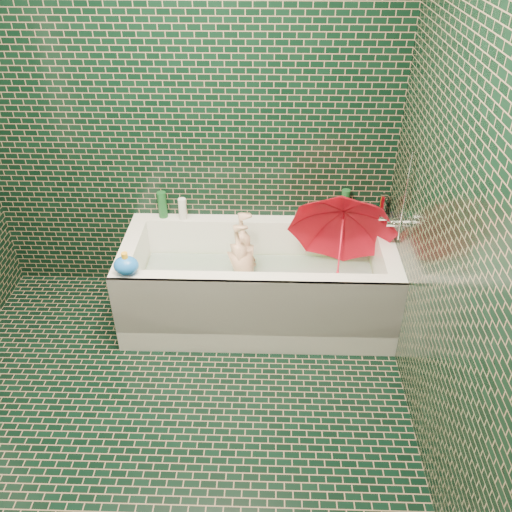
{
  "coord_description": "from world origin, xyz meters",
  "views": [
    {
      "loc": [
        0.52,
        -1.76,
        2.38
      ],
      "look_at": [
        0.44,
        0.82,
        0.61
      ],
      "focal_mm": 38.0,
      "sensor_mm": 36.0,
      "label": 1
    }
  ],
  "objects_px": {
    "child": "(245,274)",
    "umbrella": "(340,245)",
    "bath_toy": "(126,265)",
    "rubber_duck": "(345,215)",
    "bathtub": "(258,291)"
  },
  "relations": [
    {
      "from": "child",
      "to": "umbrella",
      "type": "distance_m",
      "value": 0.65
    },
    {
      "from": "child",
      "to": "bath_toy",
      "type": "height_order",
      "value": "bath_toy"
    },
    {
      "from": "umbrella",
      "to": "rubber_duck",
      "type": "relative_size",
      "value": 5.78
    },
    {
      "from": "rubber_duck",
      "to": "bath_toy",
      "type": "xyz_separation_m",
      "value": [
        -1.3,
        -0.64,
        0.02
      ]
    },
    {
      "from": "bathtub",
      "to": "child",
      "type": "bearing_deg",
      "value": 153.51
    },
    {
      "from": "rubber_duck",
      "to": "bathtub",
      "type": "bearing_deg",
      "value": -140.44
    },
    {
      "from": "child",
      "to": "bath_toy",
      "type": "relative_size",
      "value": 5.23
    },
    {
      "from": "bathtub",
      "to": "bath_toy",
      "type": "bearing_deg",
      "value": -157.94
    },
    {
      "from": "umbrella",
      "to": "bath_toy",
      "type": "height_order",
      "value": "umbrella"
    },
    {
      "from": "bathtub",
      "to": "rubber_duck",
      "type": "height_order",
      "value": "rubber_duck"
    },
    {
      "from": "rubber_duck",
      "to": "child",
      "type": "bearing_deg",
      "value": -147.0
    },
    {
      "from": "child",
      "to": "bath_toy",
      "type": "distance_m",
      "value": 0.8
    },
    {
      "from": "bathtub",
      "to": "bath_toy",
      "type": "relative_size",
      "value": 11.08
    },
    {
      "from": "bathtub",
      "to": "umbrella",
      "type": "bearing_deg",
      "value": -0.59
    },
    {
      "from": "bathtub",
      "to": "child",
      "type": "height_order",
      "value": "bathtub"
    }
  ]
}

